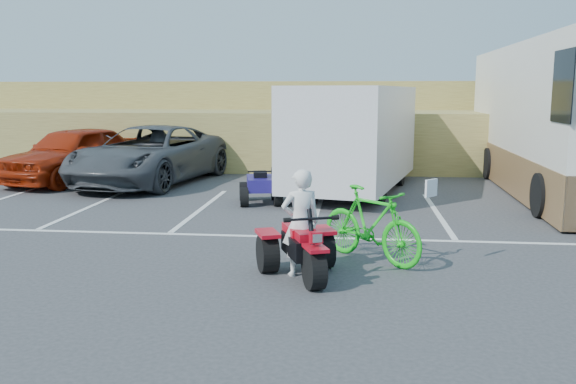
# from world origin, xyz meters

# --- Properties ---
(ground) EXTENTS (100.00, 100.00, 0.00)m
(ground) POSITION_xyz_m (0.00, 0.00, 0.00)
(ground) COLOR #37373A
(ground) RESTS_ON ground
(parking_stripes) EXTENTS (28.00, 5.16, 0.01)m
(parking_stripes) POSITION_xyz_m (0.87, 4.07, 0.00)
(parking_stripes) COLOR white
(parking_stripes) RESTS_ON ground
(grass_embankment) EXTENTS (40.00, 8.50, 3.10)m
(grass_embankment) POSITION_xyz_m (0.00, 15.48, 1.42)
(grass_embankment) COLOR olive
(grass_embankment) RESTS_ON ground
(red_trike_atv) EXTENTS (1.64, 1.86, 1.01)m
(red_trike_atv) POSITION_xyz_m (0.10, -0.10, 0.00)
(red_trike_atv) COLOR #B10A18
(red_trike_atv) RESTS_ON ground
(rider) EXTENTS (0.68, 0.57, 1.60)m
(rider) POSITION_xyz_m (0.05, 0.04, 0.80)
(rider) COLOR white
(rider) RESTS_ON ground
(green_dirt_bike) EXTENTS (1.87, 1.77, 1.21)m
(green_dirt_bike) POSITION_xyz_m (1.10, 0.92, 0.61)
(green_dirt_bike) COLOR #14BF19
(green_dirt_bike) RESTS_ON ground
(grey_pickup) EXTENTS (3.85, 6.52, 1.70)m
(grey_pickup) POSITION_xyz_m (-5.20, 8.75, 0.85)
(grey_pickup) COLOR #3E4145
(grey_pickup) RESTS_ON ground
(red_car) EXTENTS (3.31, 5.31, 1.69)m
(red_car) POSITION_xyz_m (-7.61, 8.83, 0.84)
(red_car) COLOR #9C2108
(red_car) RESTS_ON ground
(cargo_trailer) EXTENTS (3.72, 6.46, 2.83)m
(cargo_trailer) POSITION_xyz_m (0.80, 7.81, 1.53)
(cargo_trailer) COLOR silver
(cargo_trailer) RESTS_ON ground
(rv_motorhome) EXTENTS (3.04, 10.89, 3.88)m
(rv_motorhome) POSITION_xyz_m (6.29, 8.52, 1.69)
(rv_motorhome) COLOR silver
(rv_motorhome) RESTS_ON ground
(quad_atv_blue) EXTENTS (1.25, 1.51, 0.87)m
(quad_atv_blue) POSITION_xyz_m (-1.45, 5.84, 0.00)
(quad_atv_blue) COLOR navy
(quad_atv_blue) RESTS_ON ground
(quad_atv_green) EXTENTS (1.64, 1.88, 1.03)m
(quad_atv_green) POSITION_xyz_m (-0.82, 8.56, 0.00)
(quad_atv_green) COLOR #145716
(quad_atv_green) RESTS_ON ground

